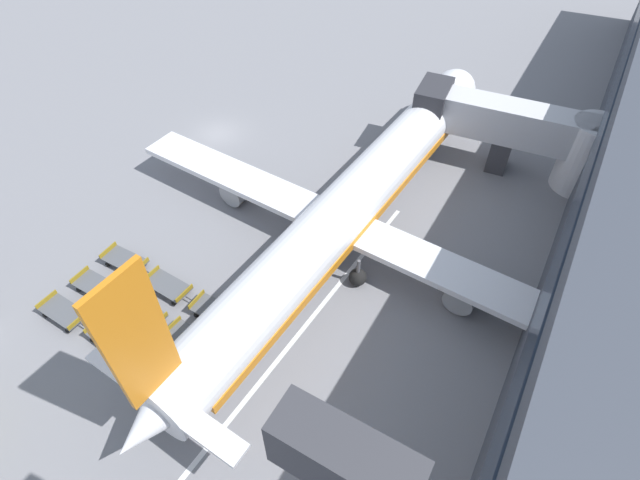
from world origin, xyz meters
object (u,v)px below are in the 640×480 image
at_px(baggage_dolly_row_near_col_a, 64,312).
at_px(baggage_dolly_row_mid_a_col_c, 190,340).
at_px(baggage_dolly_row_mid_b_col_c, 216,311).
at_px(baggage_dolly_row_mid_a_col_a, 97,286).
at_px(baggage_dolly_row_mid_b_col_b, 168,286).
at_px(baggage_dolly_row_mid_a_col_b, 142,313).
at_px(baggage_dolly_row_mid_b_col_a, 125,261).
at_px(baggage_dolly_row_near_col_c, 159,374).
at_px(baggage_dolly_row_near_col_b, 112,338).
at_px(airplane, 347,209).

bearing_deg(baggage_dolly_row_near_col_a, baggage_dolly_row_mid_a_col_c, 16.08).
bearing_deg(baggage_dolly_row_near_col_a, baggage_dolly_row_mid_b_col_c, 30.31).
bearing_deg(baggage_dolly_row_near_col_a, baggage_dolly_row_mid_a_col_a, 85.52).
distance_m(baggage_dolly_row_mid_a_col_a, baggage_dolly_row_mid_b_col_b, 4.74).
distance_m(baggage_dolly_row_mid_b_col_b, baggage_dolly_row_mid_b_col_c, 4.04).
bearing_deg(baggage_dolly_row_mid_a_col_b, baggage_dolly_row_mid_b_col_a, 147.45).
bearing_deg(baggage_dolly_row_near_col_c, baggage_dolly_row_near_col_a, 178.20).
bearing_deg(baggage_dolly_row_near_col_c, baggage_dolly_row_mid_b_col_c, 89.00).
bearing_deg(baggage_dolly_row_near_col_b, baggage_dolly_row_mid_b_col_b, 87.58).
distance_m(baggage_dolly_row_near_col_c, baggage_dolly_row_mid_a_col_c, 2.66).
height_order(baggage_dolly_row_mid_a_col_c, baggage_dolly_row_mid_b_col_c, same).
relative_size(airplane, baggage_dolly_row_mid_b_col_b, 10.62).
bearing_deg(baggage_dolly_row_mid_b_col_c, baggage_dolly_row_near_col_b, -131.89).
distance_m(baggage_dolly_row_mid_a_col_c, baggage_dolly_row_mid_b_col_c, 2.48).
relative_size(baggage_dolly_row_near_col_c, baggage_dolly_row_mid_a_col_c, 0.99).
height_order(airplane, baggage_dolly_row_mid_b_col_a, airplane).
distance_m(baggage_dolly_row_mid_a_col_b, baggage_dolly_row_mid_b_col_c, 4.66).
relative_size(baggage_dolly_row_mid_a_col_a, baggage_dolly_row_mid_b_col_b, 0.99).
xyz_separation_m(baggage_dolly_row_near_col_c, baggage_dolly_row_mid_b_col_a, (-8.09, 5.41, 0.00)).
bearing_deg(baggage_dolly_row_near_col_a, baggage_dolly_row_near_col_c, -1.80).
bearing_deg(baggage_dolly_row_near_col_c, baggage_dolly_row_mid_b_col_a, 146.24).
bearing_deg(baggage_dolly_row_near_col_b, baggage_dolly_row_near_col_c, -5.61).
height_order(baggage_dolly_row_near_col_b, baggage_dolly_row_mid_b_col_a, same).
bearing_deg(baggage_dolly_row_mid_b_col_a, baggage_dolly_row_mid_b_col_c, -1.88).
height_order(airplane, baggage_dolly_row_mid_a_col_c, airplane).
xyz_separation_m(baggage_dolly_row_mid_a_col_c, baggage_dolly_row_mid_b_col_c, (0.02, 2.48, 0.00)).
height_order(baggage_dolly_row_near_col_a, baggage_dolly_row_mid_a_col_b, same).
xyz_separation_m(baggage_dolly_row_mid_a_col_c, baggage_dolly_row_mid_b_col_a, (-8.16, 2.75, 0.00)).
bearing_deg(baggage_dolly_row_mid_b_col_a, baggage_dolly_row_near_col_b, -51.80).
relative_size(baggage_dolly_row_near_col_b, baggage_dolly_row_mid_a_col_b, 1.00).
distance_m(baggage_dolly_row_near_col_b, baggage_dolly_row_mid_b_col_c, 6.36).
bearing_deg(airplane, baggage_dolly_row_mid_b_col_a, -140.66).
distance_m(baggage_dolly_row_near_col_b, baggage_dolly_row_mid_b_col_b, 4.77).
bearing_deg(baggage_dolly_row_near_col_b, baggage_dolly_row_mid_b_col_a, 128.20).
relative_size(baggage_dolly_row_near_col_b, baggage_dolly_row_mid_a_col_c, 1.00).
bearing_deg(baggage_dolly_row_mid_b_col_a, baggage_dolly_row_near_col_c, -33.76).
relative_size(baggage_dolly_row_near_col_c, baggage_dolly_row_mid_b_col_b, 1.00).
distance_m(baggage_dolly_row_mid_a_col_a, baggage_dolly_row_mid_a_col_c, 8.13).
height_order(airplane, baggage_dolly_row_mid_b_col_b, airplane).
xyz_separation_m(baggage_dolly_row_near_col_b, baggage_dolly_row_mid_a_col_b, (0.26, 2.32, 0.00)).
distance_m(baggage_dolly_row_near_col_a, baggage_dolly_row_mid_b_col_a, 5.15).
relative_size(baggage_dolly_row_mid_a_col_b, baggage_dolly_row_mid_b_col_c, 1.01).
bearing_deg(baggage_dolly_row_near_col_a, baggage_dolly_row_mid_a_col_b, 29.56).
bearing_deg(baggage_dolly_row_mid_b_col_c, baggage_dolly_row_mid_a_col_b, -148.88).
relative_size(airplane, baggage_dolly_row_mid_a_col_b, 10.56).
bearing_deg(baggage_dolly_row_near_col_c, baggage_dolly_row_mid_a_col_b, 144.97).
bearing_deg(baggage_dolly_row_mid_a_col_b, baggage_dolly_row_near_col_b, -96.32).
bearing_deg(baggage_dolly_row_mid_a_col_a, baggage_dolly_row_mid_b_col_b, 30.05).
xyz_separation_m(baggage_dolly_row_near_col_c, baggage_dolly_row_mid_a_col_c, (0.07, 2.66, 0.00)).
height_order(baggage_dolly_row_near_col_a, baggage_dolly_row_mid_a_col_c, same).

